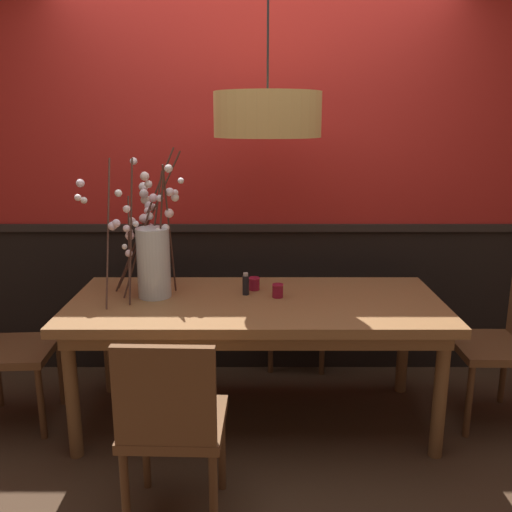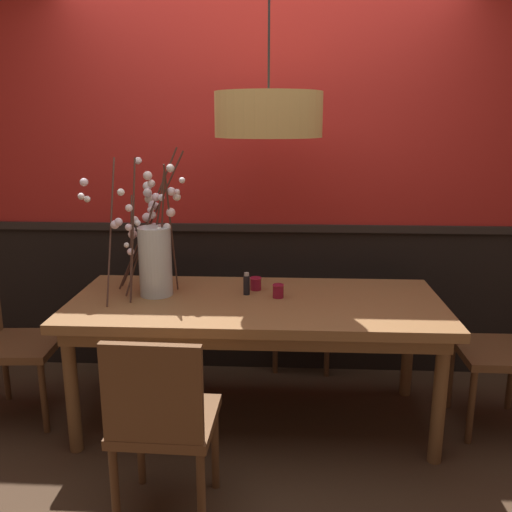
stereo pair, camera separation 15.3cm
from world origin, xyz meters
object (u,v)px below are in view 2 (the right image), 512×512
(chair_far_side_right, at_px, (304,292))
(vase_with_blossoms, at_px, (153,254))
(chair_near_side_left, at_px, (162,418))
(chair_head_east_end, at_px, (512,340))
(chair_head_west_end, at_px, (4,334))
(candle_holder_nearer_edge, at_px, (256,283))
(condiment_bottle, at_px, (247,284))
(dining_table, at_px, (256,314))
(pendant_lamp, at_px, (269,115))
(candle_holder_nearer_center, at_px, (278,291))

(chair_far_side_right, xyz_separation_m, vase_with_blossoms, (-0.88, -0.77, 0.46))
(chair_near_side_left, relative_size, chair_far_side_right, 0.95)
(chair_head_east_end, bearing_deg, chair_far_side_right, 143.50)
(chair_head_west_end, bearing_deg, chair_near_side_left, -37.31)
(candle_holder_nearer_edge, distance_m, condiment_bottle, 0.11)
(candle_holder_nearer_edge, bearing_deg, chair_head_east_end, -6.71)
(dining_table, xyz_separation_m, pendant_lamp, (0.06, 0.10, 1.08))
(chair_head_west_end, height_order, vase_with_blossoms, vase_with_blossoms)
(chair_head_west_end, relative_size, vase_with_blossoms, 1.13)
(chair_far_side_right, distance_m, candle_holder_nearer_center, 0.86)
(condiment_bottle, bearing_deg, chair_near_side_left, -106.92)
(condiment_bottle, bearing_deg, candle_holder_nearer_edge, 62.49)
(chair_near_side_left, height_order, vase_with_blossoms, vase_with_blossoms)
(dining_table, height_order, pendant_lamp, pendant_lamp)
(chair_head_west_end, xyz_separation_m, chair_far_side_right, (1.74, 0.86, 0.00))
(chair_far_side_right, xyz_separation_m, pendant_lamp, (-0.24, -0.74, 1.21))
(condiment_bottle, bearing_deg, dining_table, -57.46)
(dining_table, distance_m, vase_with_blossoms, 0.67)
(chair_near_side_left, xyz_separation_m, pendant_lamp, (0.41, 0.96, 1.23))
(chair_head_west_end, distance_m, condiment_bottle, 1.42)
(dining_table, distance_m, candle_holder_nearer_edge, 0.22)
(condiment_bottle, bearing_deg, chair_head_east_end, -2.97)
(chair_far_side_right, bearing_deg, vase_with_blossoms, -138.88)
(chair_near_side_left, xyz_separation_m, candle_holder_nearer_center, (0.47, 0.90, 0.28))
(candle_holder_nearer_edge, bearing_deg, chair_head_west_end, -171.91)
(chair_far_side_right, height_order, candle_holder_nearer_edge, chair_far_side_right)
(dining_table, height_order, chair_head_east_end, chair_head_east_end)
(chair_head_east_end, bearing_deg, chair_near_side_left, -153.69)
(chair_far_side_right, xyz_separation_m, candle_holder_nearer_edge, (-0.31, -0.66, 0.26))
(candle_holder_nearer_center, relative_size, condiment_bottle, 0.60)
(chair_head_east_end, distance_m, candle_holder_nearer_center, 1.32)
(dining_table, relative_size, chair_near_side_left, 2.32)
(dining_table, xyz_separation_m, candle_holder_nearer_edge, (-0.01, 0.18, 0.12))
(condiment_bottle, relative_size, pendant_lamp, 0.12)
(chair_head_east_end, bearing_deg, candle_holder_nearer_edge, 173.29)
(dining_table, height_order, chair_far_side_right, chair_far_side_right)
(chair_head_east_end, bearing_deg, vase_with_blossoms, 178.21)
(chair_head_west_end, height_order, condiment_bottle, chair_head_west_end)
(chair_near_side_left, bearing_deg, condiment_bottle, 73.08)
(dining_table, bearing_deg, candle_holder_nearer_edge, 93.38)
(chair_near_side_left, bearing_deg, chair_head_east_end, 26.31)
(vase_with_blossoms, distance_m, candle_holder_nearer_center, 0.73)
(candle_holder_nearer_center, bearing_deg, chair_far_side_right, 77.68)
(chair_head_west_end, bearing_deg, condiment_bottle, 4.63)
(chair_far_side_right, bearing_deg, candle_holder_nearer_edge, -114.92)
(chair_far_side_right, relative_size, condiment_bottle, 7.19)
(chair_far_side_right, bearing_deg, condiment_bottle, -115.24)
(candle_holder_nearer_center, bearing_deg, dining_table, -159.68)
(chair_near_side_left, relative_size, candle_holder_nearer_edge, 11.75)
(candle_holder_nearer_center, xyz_separation_m, condiment_bottle, (-0.18, 0.05, 0.02))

